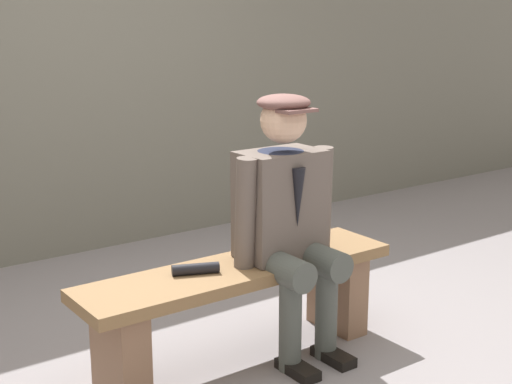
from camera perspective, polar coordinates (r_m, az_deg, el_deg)
The scene contains 5 objects.
ground_plane at distance 3.72m, azimuth -1.26°, elevation -12.95°, with size 30.00×30.00×0.00m, color gray.
bench at distance 3.58m, azimuth -1.29°, elevation -8.13°, with size 1.64×0.40×0.49m.
seated_man at distance 3.55m, azimuth 2.45°, elevation -1.72°, with size 0.59×0.54×1.31m.
rolled_magazine at distance 3.41m, azimuth -4.76°, elevation -6.02°, with size 0.05×0.05×0.22m, color black.
stadium_wall at distance 5.29m, azimuth -14.94°, elevation 6.91°, with size 12.00×0.24×2.16m, color #6A675B.
Camera 1 is at (1.89, 2.74, 1.67)m, focal length 50.99 mm.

